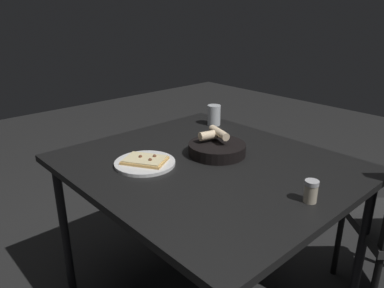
# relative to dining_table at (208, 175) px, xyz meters

# --- Properties ---
(dining_table) EXTENTS (1.16, 1.03, 0.75)m
(dining_table) POSITION_rel_dining_table_xyz_m (0.00, 0.00, 0.00)
(dining_table) COLOR black
(dining_table) RESTS_ON ground
(pizza_plate) EXTENTS (0.25, 0.25, 0.04)m
(pizza_plate) POSITION_rel_dining_table_xyz_m (0.16, 0.21, 0.07)
(pizza_plate) COLOR white
(pizza_plate) RESTS_ON dining_table
(bread_basket) EXTENTS (0.26, 0.26, 0.11)m
(bread_basket) POSITION_rel_dining_table_xyz_m (0.04, -0.09, 0.09)
(bread_basket) COLOR black
(bread_basket) RESTS_ON dining_table
(beer_glass) EXTENTS (0.07, 0.07, 0.11)m
(beer_glass) POSITION_rel_dining_table_xyz_m (0.35, -0.40, 0.11)
(beer_glass) COLOR silver
(beer_glass) RESTS_ON dining_table
(pepper_shaker) EXTENTS (0.05, 0.05, 0.08)m
(pepper_shaker) POSITION_rel_dining_table_xyz_m (-0.47, -0.02, 0.09)
(pepper_shaker) COLOR #BFB299
(pepper_shaker) RESTS_ON dining_table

